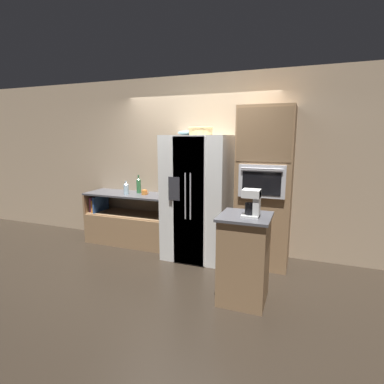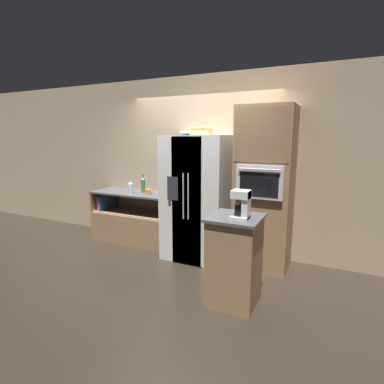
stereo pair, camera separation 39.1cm
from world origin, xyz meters
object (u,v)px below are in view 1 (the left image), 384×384
wall_oven (265,188)px  mug (144,192)px  wicker_basket (201,131)px  coffee_maker (253,202)px  fruit_bowl (186,133)px  refrigerator (198,197)px  bottle_tall (126,188)px  bottle_short (139,185)px

wall_oven → mug: wall_oven is taller
wicker_basket → coffee_maker: 1.65m
fruit_bowl → coffee_maker: (1.23, -1.16, -0.74)m
refrigerator → mug: size_ratio=14.55×
bottle_tall → coffee_maker: size_ratio=0.77×
wall_oven → bottle_short: (-2.14, 0.13, -0.11)m
mug → wall_oven: bearing=-1.0°
wall_oven → coffee_maker: size_ratio=7.58×
refrigerator → coffee_maker: refrigerator is taller
bottle_short → bottle_tall: bearing=-127.0°
fruit_bowl → coffee_maker: fruit_bowl is taller
bottle_tall → mug: bottle_tall is taller
wicker_basket → coffee_maker: (0.97, -1.09, -0.77)m
refrigerator → wall_oven: bearing=4.7°
wicker_basket → bottle_short: (-1.20, 0.21, -0.91)m
fruit_bowl → mug: fruit_bowl is taller
mug → coffee_maker: 2.35m
fruit_bowl → coffee_maker: 1.85m
refrigerator → coffee_maker: 1.50m
wicker_basket → bottle_short: bearing=169.9°
bottle_short → fruit_bowl: bearing=-8.8°
bottle_short → wicker_basket: bearing=-10.1°
wall_oven → bottle_tall: (-2.27, -0.05, -0.14)m
refrigerator → bottle_short: bearing=169.5°
fruit_bowl → refrigerator: bearing=-17.4°
fruit_bowl → coffee_maker: size_ratio=0.80×
mug → coffee_maker: (2.00, -1.21, 0.24)m
wicker_basket → bottle_short: wicker_basket is taller
wall_oven → bottle_short: 2.14m
bottle_short → mug: size_ratio=2.45×
fruit_bowl → bottle_tall: size_ratio=1.05×
wicker_basket → fruit_bowl: (-0.27, 0.07, -0.03)m
fruit_bowl → wall_oven: bearing=0.5°
wicker_basket → bottle_short: 1.52m
fruit_bowl → bottle_tall: 1.40m
refrigerator → bottle_short: (-1.16, 0.22, 0.09)m
fruit_bowl → bottle_tall: fruit_bowl is taller
refrigerator → fruit_bowl: bearing=162.6°
wall_oven → mug: bearing=179.0°
mug → bottle_tall: bearing=-165.2°
wicker_basket → bottle_tall: 1.63m
coffee_maker → bottle_tall: bearing=153.9°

